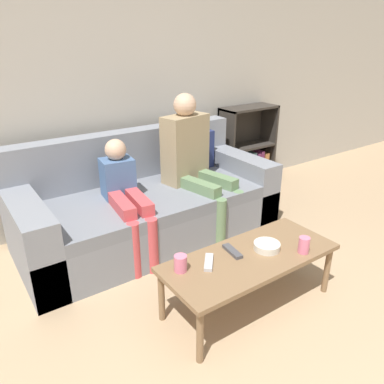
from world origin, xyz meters
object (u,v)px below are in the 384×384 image
object	(u,v)px
coffee_table	(250,261)
person_child	(125,193)
cup_far	(181,263)
snack_bowl	(267,246)
tv_remote_0	(232,251)
couch	(148,205)
tv_remote_1	(209,262)
cup_near	(304,245)
person_adult	(192,155)
bookshelf	(245,157)

from	to	relation	value
coffee_table	person_child	bearing A→B (deg)	108.56
cup_far	coffee_table	bearing A→B (deg)	-14.16
person_child	snack_bowl	world-z (taller)	person_child
coffee_table	tv_remote_0	distance (m)	0.12
cup_far	tv_remote_0	size ratio (longest dim) A/B	0.57
coffee_table	snack_bowl	distance (m)	0.15
snack_bowl	coffee_table	bearing A→B (deg)	178.21
tv_remote_0	person_child	bearing A→B (deg)	114.12
couch	tv_remote_1	bearing A→B (deg)	-99.53
cup_near	tv_remote_1	size ratio (longest dim) A/B	0.66
coffee_table	tv_remote_0	world-z (taller)	tv_remote_0
person_child	snack_bowl	bearing A→B (deg)	-58.41
person_adult	person_child	size ratio (longest dim) A/B	1.33
coffee_table	cup_near	world-z (taller)	cup_near
person_adult	person_child	xyz separation A→B (m)	(-0.68, -0.07, -0.16)
couch	person_child	size ratio (longest dim) A/B	2.38
coffee_table	cup_near	xyz separation A→B (m)	(0.30, -0.16, 0.09)
person_adult	cup_near	xyz separation A→B (m)	(-0.03, -1.27, -0.26)
bookshelf	cup_near	world-z (taller)	bookshelf
couch	cup_near	distance (m)	1.42
bookshelf	couch	bearing A→B (deg)	-164.34
coffee_table	tv_remote_1	xyz separation A→B (m)	(-0.27, 0.08, 0.05)
bookshelf	coffee_table	distance (m)	2.15
bookshelf	tv_remote_0	distance (m)	2.14
tv_remote_1	coffee_table	bearing A→B (deg)	24.44
snack_bowl	bookshelf	bearing A→B (deg)	51.52
cup_near	snack_bowl	size ratio (longest dim) A/B	0.62
person_child	coffee_table	bearing A→B (deg)	-64.74
cup_far	tv_remote_1	xyz separation A→B (m)	(0.18, -0.04, -0.04)
person_adult	bookshelf	bearing A→B (deg)	13.11
cup_far	tv_remote_0	distance (m)	0.38
coffee_table	person_adult	bearing A→B (deg)	73.64
cup_near	tv_remote_0	bearing A→B (deg)	146.01
tv_remote_0	cup_near	bearing A→B (deg)	-26.10
bookshelf	snack_bowl	world-z (taller)	bookshelf
bookshelf	coffee_table	bearing A→B (deg)	-131.36
couch	tv_remote_1	size ratio (longest dim) A/B	13.39
bookshelf	tv_remote_0	size ratio (longest dim) A/B	5.25
cup_far	tv_remote_1	size ratio (longest dim) A/B	0.62
cup_far	tv_remote_0	bearing A→B (deg)	-3.59
tv_remote_0	snack_bowl	size ratio (longest dim) A/B	1.04
coffee_table	person_adult	world-z (taller)	person_adult
cup_near	tv_remote_0	size ratio (longest dim) A/B	0.60
couch	coffee_table	xyz separation A→B (m)	(0.08, -1.20, 0.05)
bookshelf	tv_remote_1	xyz separation A→B (m)	(-1.69, -1.54, 0.04)
cup_near	snack_bowl	world-z (taller)	cup_near
cup_far	person_adult	bearing A→B (deg)	52.28
person_adult	tv_remote_0	world-z (taller)	person_adult
person_adult	tv_remote_1	xyz separation A→B (m)	(-0.59, -1.03, -0.30)
person_child	cup_near	distance (m)	1.37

